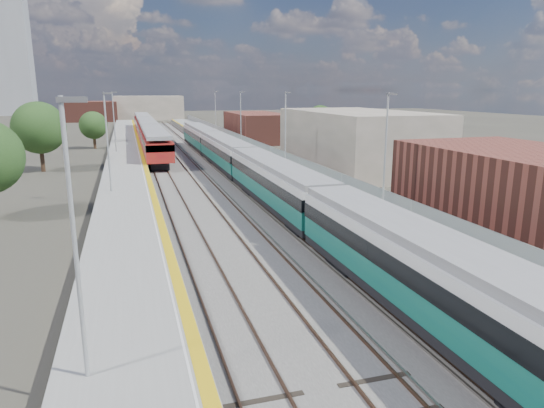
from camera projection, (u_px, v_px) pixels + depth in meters
name	position (u px, v px, depth m)	size (l,w,h in m)	color
ground	(209.00, 168.00, 55.51)	(320.00, 320.00, 0.00)	#47443A
ballast_bed	(186.00, 165.00, 57.21)	(10.50, 155.00, 0.06)	#565451
tracks	(190.00, 162.00, 58.92)	(8.96, 160.00, 0.17)	#4C3323
platform_right	(248.00, 158.00, 59.18)	(4.70, 155.00, 8.52)	slate
platform_left	(126.00, 163.00, 55.20)	(4.30, 155.00, 8.52)	slate
buildings	(87.00, 82.00, 130.69)	(72.00, 185.50, 40.00)	brown
green_train	(246.00, 164.00, 44.09)	(2.72, 75.69, 2.99)	black
red_train	(147.00, 130.00, 79.15)	(3.01, 60.93, 3.80)	black
tree_b	(39.00, 128.00, 51.74)	(5.54, 5.54, 7.51)	#382619
tree_c	(93.00, 125.00, 72.69)	(4.13, 4.13, 5.59)	#382619
tree_d	(320.00, 120.00, 78.93)	(4.65, 4.65, 6.30)	#382619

